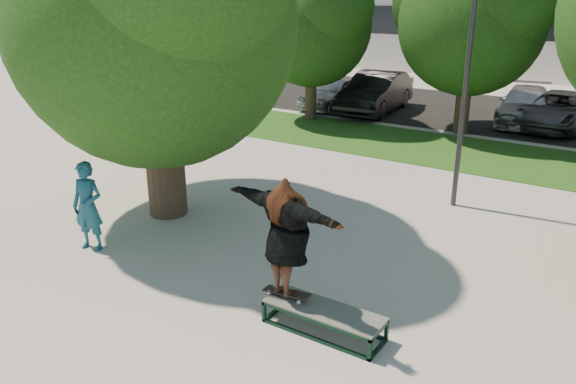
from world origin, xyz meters
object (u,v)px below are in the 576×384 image
Objects in this scene: bystander at (88,206)px; car_silver_a at (337,92)px; grind_box at (324,320)px; car_dark at (376,92)px; car_silver_b at (525,105)px; lamppost at (468,68)px; car_grey at (559,110)px; tree_left at (153,6)px.

bystander is 14.86m from car_silver_a.
car_dark reaches higher than grind_box.
grind_box is 16.05m from car_silver_b.
lamppost reaches higher than car_grey.
grind_box is at bearing -14.68° from bystander.
grind_box is 0.37× the size of car_dark.
car_silver_a is (-7.74, 14.62, 0.48)m from grind_box.
grind_box is at bearing -54.55° from car_silver_a.
grind_box is at bearing -95.51° from car_silver_b.
car_grey is (0.69, 9.68, -2.51)m from lamppost.
car_silver_a is 0.81× the size of car_dark.
car_silver_b is (4.63, 16.04, -0.22)m from bystander.
car_dark is at bearing 78.56° from bystander.
bystander is 0.39× the size of car_silver_b.
car_dark reaches higher than car_grey.
car_dark is (-6.02, 14.73, 0.61)m from grind_box.
lamppost is 3.39× the size of grind_box.
car_silver_b is at bearing 18.60° from car_silver_a.
car_grey is at bearing 87.57° from grind_box.
grind_box is 16.55m from car_silver_a.
car_silver_a reaches higher than car_silver_b.
lamppost is 1.26× the size of car_dark.
car_grey is (5.82, 15.82, -0.23)m from bystander.
car_silver_a is (-2.43, 12.41, -3.75)m from tree_left.
car_silver_b is at bearing 8.47° from car_dark.
tree_left is 3.95× the size of grind_box.
tree_left is 13.19m from car_silver_a.
lamppost is 1.55× the size of car_silver_a.
bystander reaches higher than car_silver_a.
tree_left is 1.47× the size of car_dark.
tree_left is at bearing -143.58° from lamppost.
car_grey is (5.98, 13.59, -3.78)m from tree_left.
grind_box is at bearing -89.82° from lamppost.
lamppost is 10.75m from car_dark.
grind_box is 5.20m from bystander.
grind_box is (5.31, -2.21, -4.23)m from tree_left.
lamppost is at bearing 36.42° from tree_left.
tree_left reaches higher than car_silver_a.
car_silver_a is 1.73m from car_dark.
car_silver_a is 0.86× the size of car_grey.
bystander is at bearing -85.89° from tree_left.
car_grey is at bearing -18.12° from car_silver_b.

